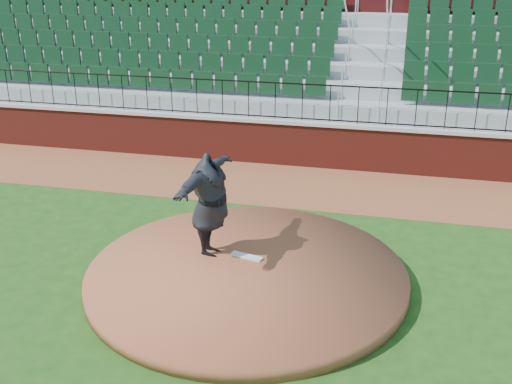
{
  "coord_description": "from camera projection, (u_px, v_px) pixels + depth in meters",
  "views": [
    {
      "loc": [
        2.59,
        -9.46,
        5.78
      ],
      "look_at": [
        0.0,
        1.5,
        1.3
      ],
      "focal_mm": 43.64,
      "sensor_mm": 36.0,
      "label": 1
    }
  ],
  "objects": [
    {
      "name": "ground",
      "position": [
        237.0,
        288.0,
        11.24
      ],
      "size": [
        90.0,
        90.0,
        0.0
      ],
      "primitive_type": "plane",
      "color": "#1D4313",
      "rests_on": "ground"
    },
    {
      "name": "pitcher",
      "position": [
        210.0,
        205.0,
        11.62
      ],
      "size": [
        0.87,
        2.54,
        2.03
      ],
      "primitive_type": "imported",
      "rotation": [
        0.0,
        0.0,
        1.49
      ],
      "color": "black",
      "rests_on": "pitchers_mound"
    },
    {
      "name": "pitching_rubber",
      "position": [
        247.0,
        256.0,
        11.82
      ],
      "size": [
        0.65,
        0.3,
        0.04
      ],
      "primitive_type": "cube",
      "rotation": [
        0.0,
        0.0,
        -0.24
      ],
      "color": "silver",
      "rests_on": "pitchers_mound"
    },
    {
      "name": "warning_track",
      "position": [
        290.0,
        184.0,
        16.12
      ],
      "size": [
        34.0,
        3.2,
        0.01
      ],
      "primitive_type": "cube",
      "color": "brown",
      "rests_on": "ground"
    },
    {
      "name": "concourse_wall",
      "position": [
        329.0,
        39.0,
        21.55
      ],
      "size": [
        34.0,
        0.5,
        5.5
      ],
      "primitive_type": "cube",
      "color": "maroon",
      "rests_on": "ground"
    },
    {
      "name": "pitchers_mound",
      "position": [
        247.0,
        275.0,
        11.44
      ],
      "size": [
        5.87,
        5.87,
        0.25
      ],
      "primitive_type": "cylinder",
      "color": "brown",
      "rests_on": "ground"
    },
    {
      "name": "seating_stands",
      "position": [
        317.0,
        66.0,
        19.19
      ],
      "size": [
        34.0,
        5.1,
        4.6
      ],
      "primitive_type": null,
      "color": "gray",
      "rests_on": "ground"
    },
    {
      "name": "wall_railing",
      "position": [
        302.0,
        102.0,
        16.91
      ],
      "size": [
        34.0,
        0.05,
        1.0
      ],
      "primitive_type": null,
      "color": "black",
      "rests_on": "wall_cap"
    },
    {
      "name": "wall_cap",
      "position": [
        302.0,
        122.0,
        17.11
      ],
      "size": [
        34.0,
        0.45,
        0.1
      ],
      "primitive_type": "cube",
      "color": "#B7B7B7",
      "rests_on": "field_wall"
    },
    {
      "name": "field_wall",
      "position": [
        301.0,
        145.0,
        17.35
      ],
      "size": [
        34.0,
        0.35,
        1.2
      ],
      "primitive_type": "cube",
      "color": "maroon",
      "rests_on": "ground"
    }
  ]
}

